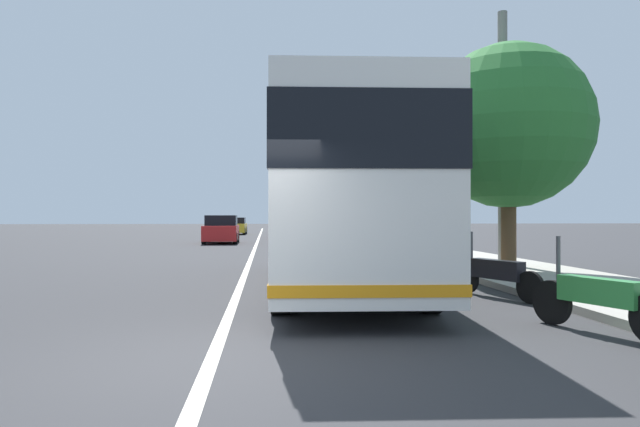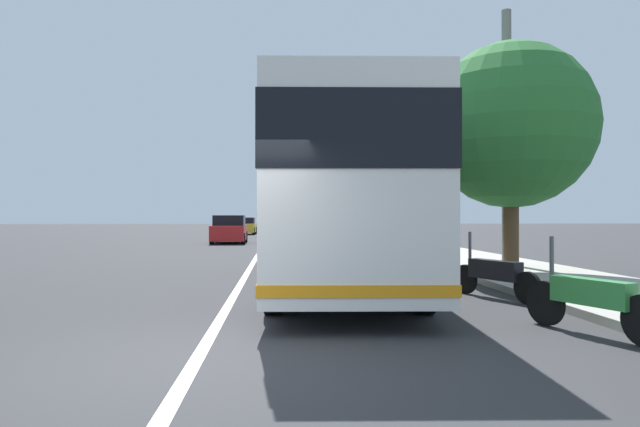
{
  "view_description": "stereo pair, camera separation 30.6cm",
  "coord_description": "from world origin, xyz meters",
  "views": [
    {
      "loc": [
        -5.9,
        -0.59,
        1.54
      ],
      "look_at": [
        7.1,
        -1.84,
        1.61
      ],
      "focal_mm": 31.05,
      "sensor_mm": 36.0,
      "label": 1
    },
    {
      "loc": [
        -5.92,
        -0.89,
        1.54
      ],
      "look_at": [
        7.1,
        -1.84,
        1.61
      ],
      "focal_mm": 31.05,
      "sensor_mm": 36.0,
      "label": 2
    }
  ],
  "objects": [
    {
      "name": "motorcycle_angled",
      "position": [
        0.95,
        -4.9,
        0.47
      ],
      "size": [
        2.0,
        0.84,
        1.27
      ],
      "rotation": [
        0.0,
        0.0,
        0.37
      ],
      "color": "black",
      "rests_on": "ground"
    },
    {
      "name": "utility_pole",
      "position": [
        9.74,
        -7.48,
        3.78
      ],
      "size": [
        0.28,
        0.28,
        7.57
      ],
      "primitive_type": "cylinder",
      "color": "slate",
      "rests_on": "ground"
    },
    {
      "name": "motorcycle_by_tree",
      "position": [
        4.18,
        -4.91,
        0.46
      ],
      "size": [
        2.01,
        0.91,
        1.24
      ],
      "rotation": [
        0.0,
        0.0,
        0.4
      ],
      "color": "black",
      "rests_on": "ground"
    },
    {
      "name": "roadside_tree_mid_block",
      "position": [
        7.77,
        -6.77,
        3.85
      ],
      "size": [
        4.22,
        4.22,
        5.98
      ],
      "color": "brown",
      "rests_on": "ground"
    },
    {
      "name": "sidewalk_curb",
      "position": [
        10.0,
        -7.21,
        0.07
      ],
      "size": [
        110.0,
        3.6,
        0.14
      ],
      "primitive_type": "cube",
      "color": "#9E998E",
      "rests_on": "ground"
    },
    {
      "name": "car_ahead_same_lane",
      "position": [
        33.56,
        -2.24,
        0.71
      ],
      "size": [
        4.54,
        1.96,
        1.54
      ],
      "rotation": [
        0.0,
        0.0,
        0.03
      ],
      "color": "red",
      "rests_on": "ground"
    },
    {
      "name": "lane_divider_line",
      "position": [
        10.0,
        0.0,
        0.0
      ],
      "size": [
        110.0,
        0.16,
        0.01
      ],
      "primitive_type": "cube",
      "color": "silver",
      "rests_on": "ground"
    },
    {
      "name": "coach_bus",
      "position": [
        6.0,
        -2.17,
        2.05
      ],
      "size": [
        10.3,
        3.16,
        3.56
      ],
      "rotation": [
        0.0,
        0.0,
        -0.06
      ],
      "color": "silver",
      "rests_on": "ground"
    },
    {
      "name": "car_oncoming",
      "position": [
        42.1,
        2.14,
        0.69
      ],
      "size": [
        4.03,
        1.93,
        1.45
      ],
      "rotation": [
        0.0,
        0.0,
        3.12
      ],
      "color": "gold",
      "rests_on": "ground"
    },
    {
      "name": "car_side_street",
      "position": [
        26.22,
        2.03,
        0.76
      ],
      "size": [
        4.0,
        1.98,
        1.6
      ],
      "rotation": [
        0.0,
        0.0,
        3.15
      ],
      "color": "red",
      "rests_on": "ground"
    },
    {
      "name": "ground_plane",
      "position": [
        0.0,
        0.0,
        0.0
      ],
      "size": [
        220.0,
        220.0,
        0.0
      ],
      "primitive_type": "plane",
      "color": "#2D2D30"
    }
  ]
}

